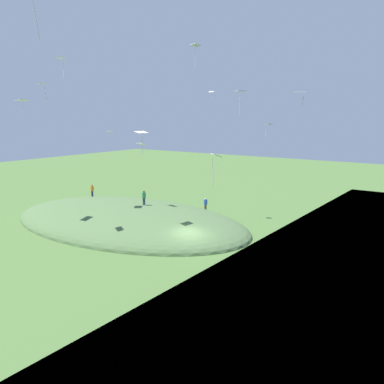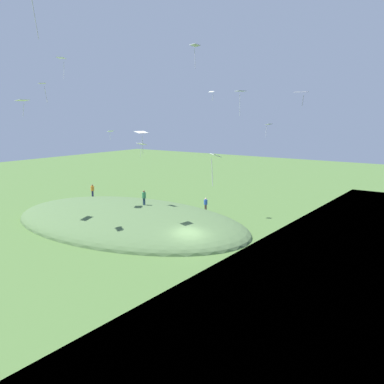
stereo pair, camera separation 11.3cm
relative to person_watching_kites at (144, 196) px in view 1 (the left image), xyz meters
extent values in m
plane|color=#496B33|center=(-9.41, 4.30, -3.08)|extent=(160.00, 160.00, 0.00)
ellipsoid|color=#4F6C3F|center=(1.55, 1.26, -3.08)|extent=(30.32, 18.31, 4.13)
cube|color=#203649|center=(0.00, 0.00, -0.65)|extent=(0.27, 0.19, 0.81)
cylinder|color=#398754|center=(0.00, 0.00, 0.08)|extent=(0.53, 0.53, 0.64)
sphere|color=brown|center=(0.00, 0.00, 0.52)|extent=(0.24, 0.24, 0.24)
cube|color=navy|center=(10.95, -2.13, -1.27)|extent=(0.27, 0.27, 0.77)
cylinder|color=orange|center=(10.95, -2.13, -0.58)|extent=(0.63, 0.63, 0.61)
sphere|color=brown|center=(10.95, -2.13, -0.16)|extent=(0.23, 0.23, 0.23)
cube|color=brown|center=(-3.75, -6.93, -2.13)|extent=(0.27, 0.19, 0.75)
cylinder|color=#2E59AD|center=(-3.75, -6.93, -1.46)|extent=(0.53, 0.53, 0.59)
sphere|color=beige|center=(-3.75, -6.93, -1.05)|extent=(0.22, 0.22, 0.22)
cube|color=white|center=(-4.31, 4.98, 7.37)|extent=(0.99, 1.29, 0.20)
cylinder|color=white|center=(-4.41, 4.95, 6.19)|extent=(0.21, 0.28, 1.76)
cube|color=white|center=(1.90, 10.99, 11.72)|extent=(1.11, 1.03, 0.06)
cylinder|color=white|center=(1.85, 10.71, 10.77)|extent=(0.24, 0.10, 1.44)
cube|color=silver|center=(6.32, 10.17, 10.36)|extent=(0.88, 1.23, 0.13)
cylinder|color=silver|center=(6.36, 10.11, 9.43)|extent=(0.17, 0.15, 1.25)
cube|color=white|center=(-17.25, 12.55, 6.53)|extent=(0.92, 0.89, 0.21)
cylinder|color=white|center=(-17.10, 12.70, 5.48)|extent=(0.23, 0.19, 1.71)
cube|color=white|center=(0.44, -0.32, 5.78)|extent=(1.13, 0.82, 0.24)
cylinder|color=white|center=(0.49, -0.19, 4.92)|extent=(0.21, 0.05, 1.18)
cube|color=white|center=(-5.09, -5.92, 11.50)|extent=(0.66, 0.50, 0.16)
cylinder|color=white|center=(-5.32, -5.86, 10.92)|extent=(0.15, 0.06, 0.85)
cube|color=white|center=(-12.32, -5.59, 8.01)|extent=(0.59, 0.79, 0.15)
cylinder|color=white|center=(-12.08, -5.56, 7.26)|extent=(0.08, 0.12, 1.15)
cylinder|color=white|center=(-10.97, 20.34, 13.87)|extent=(0.14, 0.21, 1.95)
cube|color=white|center=(7.64, -2.57, 6.96)|extent=(0.66, 0.82, 0.17)
cylinder|color=white|center=(7.54, -2.36, 6.34)|extent=(0.05, 0.06, 0.89)
cube|color=white|center=(-16.90, -2.29, 10.98)|extent=(1.17, 0.83, 0.08)
cylinder|color=white|center=(-16.98, -2.56, 10.20)|extent=(0.17, 0.13, 0.97)
cube|color=white|center=(-11.64, 6.72, 14.28)|extent=(0.94, 0.80, 0.14)
cylinder|color=white|center=(-11.49, 6.54, 13.31)|extent=(0.18, 0.15, 1.52)
cube|color=white|center=(5.90, 5.64, 14.74)|extent=(1.36, 1.44, 0.07)
cylinder|color=white|center=(5.96, 5.36, 13.56)|extent=(0.16, 0.29, 1.76)
cube|color=white|center=(-12.46, 0.77, 11.07)|extent=(1.02, 1.12, 0.05)
cylinder|color=white|center=(-12.28, 0.57, 9.87)|extent=(0.10, 0.07, 1.93)
camera|label=1|loc=(-30.78, 34.45, 9.03)|focal=38.99mm
camera|label=2|loc=(-30.87, 34.38, 9.03)|focal=38.99mm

